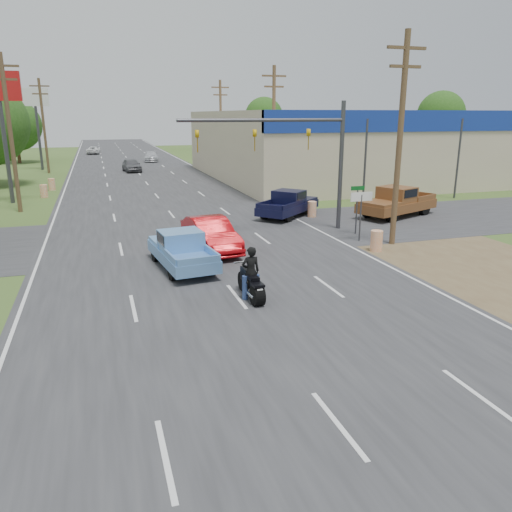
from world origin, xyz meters
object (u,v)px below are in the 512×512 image
object	(u,v)px
brown_pickup	(396,202)
distant_car_silver	(151,157)
distant_car_white	(94,150)
distant_car_grey	(132,165)
red_convertible	(211,235)
navy_pickup	(289,203)
blue_pickup	(181,249)
motorcycle	(251,285)
rider	(251,275)

from	to	relation	value
brown_pickup	distant_car_silver	size ratio (longest dim) A/B	1.31
distant_car_white	distant_car_grey	bearing A→B (deg)	102.66
red_convertible	navy_pickup	size ratio (longest dim) A/B	0.94
red_convertible	blue_pickup	xyz separation A→B (m)	(-1.77, -2.22, 0.02)
distant_car_white	distant_car_silver	bearing A→B (deg)	119.24
navy_pickup	blue_pickup	bearing A→B (deg)	-83.97
motorcycle	blue_pickup	world-z (taller)	blue_pickup
distant_car_white	navy_pickup	bearing A→B (deg)	106.02
rider	distant_car_white	distance (m)	72.07
blue_pickup	distant_car_silver	distance (m)	51.00
distant_car_grey	red_convertible	bearing A→B (deg)	-94.47
motorcycle	distant_car_silver	distance (m)	55.46
red_convertible	distant_car_white	xyz separation A→B (m)	(-5.18, 65.17, -0.18)
blue_pickup	distant_car_white	world-z (taller)	blue_pickup
brown_pickup	blue_pickup	bearing A→B (deg)	92.19
motorcycle	rider	size ratio (longest dim) A/B	1.29
rider	distant_car_white	world-z (taller)	rider
red_convertible	navy_pickup	world-z (taller)	navy_pickup
blue_pickup	red_convertible	bearing A→B (deg)	44.76
distant_car_grey	blue_pickup	bearing A→B (deg)	-97.21
motorcycle	navy_pickup	xyz separation A→B (m)	(6.66, 13.55, 0.32)
red_convertible	distant_car_white	distance (m)	65.37
distant_car_grey	brown_pickup	bearing A→B (deg)	-72.15
red_convertible	brown_pickup	world-z (taller)	brown_pickup
red_convertible	brown_pickup	bearing A→B (deg)	13.51
red_convertible	motorcycle	size ratio (longest dim) A/B	2.05
blue_pickup	navy_pickup	size ratio (longest dim) A/B	0.99
red_convertible	brown_pickup	size ratio (longest dim) A/B	0.78
distant_car_grey	distant_car_white	size ratio (longest dim) A/B	0.99
rider	distant_car_grey	xyz separation A→B (m)	(-1.03, 42.99, -0.17)
motorcycle	brown_pickup	size ratio (longest dim) A/B	0.38
motorcycle	distant_car_white	size ratio (longest dim) A/B	0.54
brown_pickup	distant_car_grey	world-z (taller)	brown_pickup
distant_car_grey	distant_car_white	bearing A→B (deg)	91.84
motorcycle	blue_pickup	distance (m)	4.89
red_convertible	motorcycle	world-z (taller)	red_convertible
rider	blue_pickup	size ratio (longest dim) A/B	0.36
distant_car_silver	red_convertible	bearing A→B (deg)	-86.93
motorcycle	distant_car_white	xyz separation A→B (m)	(-5.12, 71.96, 0.08)
rider	brown_pickup	xyz separation A→B (m)	(13.09, 11.35, 0.06)
distant_car_silver	distant_car_white	bearing A→B (deg)	120.53
red_convertible	distant_car_silver	size ratio (longest dim) A/B	1.02
red_convertible	distant_car_white	world-z (taller)	red_convertible
distant_car_white	rider	bearing A→B (deg)	98.69
brown_pickup	distant_car_white	world-z (taller)	brown_pickup
brown_pickup	red_convertible	bearing A→B (deg)	86.92
red_convertible	distant_car_grey	size ratio (longest dim) A/B	1.11
distant_car_white	brown_pickup	bearing A→B (deg)	111.36
brown_pickup	distant_car_silver	world-z (taller)	brown_pickup
distant_car_silver	navy_pickup	bearing A→B (deg)	-78.38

